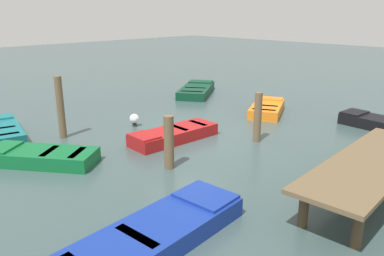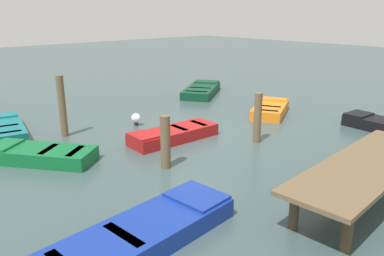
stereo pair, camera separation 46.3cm
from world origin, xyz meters
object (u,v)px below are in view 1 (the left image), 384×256
at_px(rowboat_green, 42,156).
at_px(rowboat_orange, 267,108).
at_px(rowboat_dark_green, 196,90).
at_px(marker_buoy, 134,119).
at_px(mooring_piling_far_right, 61,108).
at_px(dock_segment, 371,165).
at_px(rowboat_blue, 152,236).
at_px(rowboat_red, 173,134).
at_px(mooring_piling_far_left, 169,142).
at_px(mooring_piling_mid_left, 258,117).

xyz_separation_m(rowboat_green, rowboat_orange, (-9.25, 1.34, 0.00)).
height_order(rowboat_dark_green, marker_buoy, marker_buoy).
bearing_deg(rowboat_green, mooring_piling_far_right, -77.74).
relative_size(rowboat_orange, marker_buoy, 6.10).
xyz_separation_m(rowboat_green, marker_buoy, (-4.09, -1.11, 0.07)).
relative_size(rowboat_orange, rowboat_dark_green, 0.80).
bearing_deg(dock_segment, mooring_piling_far_right, -74.90).
xyz_separation_m(rowboat_blue, rowboat_dark_green, (-10.22, -8.90, 0.00)).
height_order(rowboat_red, rowboat_blue, same).
bearing_deg(rowboat_red, rowboat_green, -13.23).
distance_m(mooring_piling_far_right, mooring_piling_far_left, 4.66).
height_order(mooring_piling_far_left, marker_buoy, mooring_piling_far_left).
height_order(rowboat_red, rowboat_green, same).
xyz_separation_m(dock_segment, rowboat_blue, (4.80, -2.05, -0.62)).
xyz_separation_m(rowboat_green, mooring_piling_far_left, (-2.37, 2.83, 0.54)).
distance_m(rowboat_orange, rowboat_dark_green, 4.91).
relative_size(dock_segment, rowboat_dark_green, 1.48).
distance_m(rowboat_orange, mooring_piling_far_right, 8.35).
distance_m(dock_segment, rowboat_blue, 5.25).
bearing_deg(marker_buoy, rowboat_dark_green, -157.38).
bearing_deg(rowboat_orange, dock_segment, -154.64).
relative_size(rowboat_green, mooring_piling_far_right, 1.46).
relative_size(dock_segment, rowboat_blue, 1.28).
height_order(rowboat_orange, mooring_piling_mid_left, mooring_piling_mid_left).
bearing_deg(mooring_piling_far_left, mooring_piling_far_right, -79.69).
relative_size(rowboat_green, mooring_piling_far_left, 2.08).
relative_size(rowboat_orange, mooring_piling_far_left, 1.94).
xyz_separation_m(dock_segment, rowboat_green, (4.48, -7.42, -0.62)).
xyz_separation_m(mooring_piling_far_right, marker_buoy, (-2.56, 0.64, -0.78)).
relative_size(mooring_piling_mid_left, marker_buoy, 3.48).
bearing_deg(rowboat_green, mooring_piling_mid_left, -154.51).
relative_size(rowboat_dark_green, mooring_piling_mid_left, 2.20).
xyz_separation_m(rowboat_orange, mooring_piling_far_right, (7.71, -3.09, 0.85)).
height_order(rowboat_dark_green, mooring_piling_mid_left, mooring_piling_mid_left).
relative_size(rowboat_red, rowboat_green, 1.02).
distance_m(mooring_piling_far_right, marker_buoy, 2.75).
bearing_deg(marker_buoy, mooring_piling_far_left, 66.36).
height_order(rowboat_green, mooring_piling_far_right, mooring_piling_far_right).
distance_m(rowboat_red, mooring_piling_far_right, 3.93).
relative_size(rowboat_red, rowboat_orange, 1.09).
xyz_separation_m(dock_segment, marker_buoy, (0.38, -8.53, -0.55)).
height_order(rowboat_orange, rowboat_dark_green, same).
bearing_deg(mooring_piling_mid_left, rowboat_dark_green, -120.38).
distance_m(dock_segment, mooring_piling_mid_left, 4.49).
bearing_deg(mooring_piling_far_right, mooring_piling_far_left, 100.31).
height_order(rowboat_blue, rowboat_orange, same).
bearing_deg(rowboat_dark_green, rowboat_orange, -131.59).
xyz_separation_m(mooring_piling_far_left, mooring_piling_mid_left, (-3.60, 0.36, 0.08)).
xyz_separation_m(rowboat_orange, rowboat_dark_green, (-0.65, -4.87, -0.00)).
xyz_separation_m(rowboat_red, mooring_piling_mid_left, (-1.94, 2.01, 0.62)).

